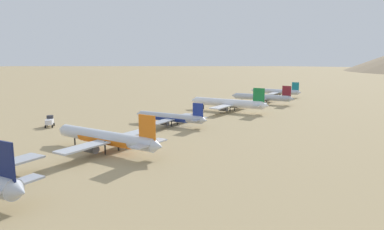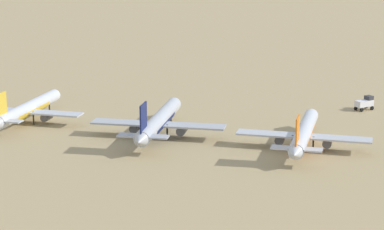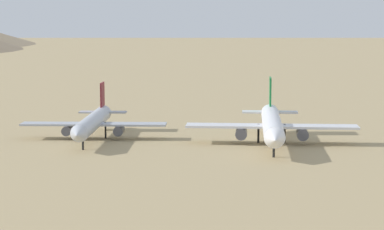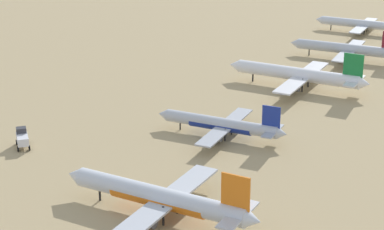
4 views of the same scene
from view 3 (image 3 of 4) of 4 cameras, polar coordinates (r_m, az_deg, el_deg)
name	(u,v)px [view 3 (image 3 of 4)]	position (r m, az deg, el deg)	size (l,w,h in m)	color
parked_jet_1	(93,122)	(149.03, -7.36, -0.54)	(34.83, 28.26, 10.05)	#B2B7C1
parked_jet_2	(272,124)	(142.62, 5.95, -0.67)	(39.52, 32.02, 11.42)	white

